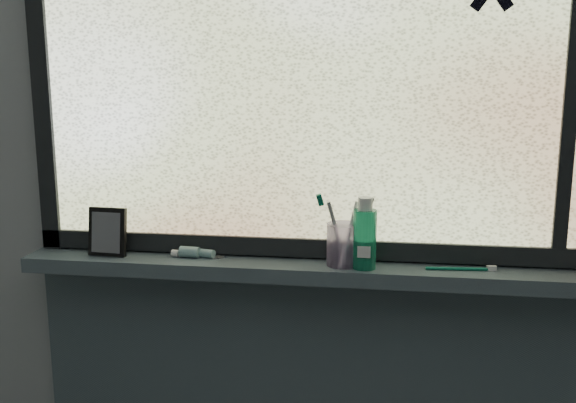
# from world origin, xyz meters

# --- Properties ---
(wall_back) EXTENTS (3.00, 0.01, 2.50)m
(wall_back) POSITION_xyz_m (0.00, 1.30, 1.25)
(wall_back) COLOR #9EA3A8
(wall_back) RESTS_ON ground
(windowsill) EXTENTS (1.62, 0.14, 0.04)m
(windowsill) POSITION_xyz_m (0.00, 1.23, 1.00)
(windowsill) COLOR #45535C
(windowsill) RESTS_ON wall_back
(window_pane) EXTENTS (1.50, 0.01, 1.00)m
(window_pane) POSITION_xyz_m (0.00, 1.28, 1.53)
(window_pane) COLOR silver
(window_pane) RESTS_ON wall_back
(frame_bottom) EXTENTS (1.60, 0.03, 0.05)m
(frame_bottom) POSITION_xyz_m (0.00, 1.28, 1.05)
(frame_bottom) COLOR black
(frame_bottom) RESTS_ON windowsill
(frame_left) EXTENTS (0.05, 0.03, 1.10)m
(frame_left) POSITION_xyz_m (-0.78, 1.28, 1.53)
(frame_left) COLOR black
(frame_left) RESTS_ON wall_back
(frame_mullion) EXTENTS (0.03, 0.03, 1.00)m
(frame_mullion) POSITION_xyz_m (0.60, 1.28, 1.53)
(frame_mullion) COLOR black
(frame_mullion) RESTS_ON wall_back
(vanity_mirror) EXTENTS (0.11, 0.06, 0.13)m
(vanity_mirror) POSITION_xyz_m (-0.59, 1.23, 1.09)
(vanity_mirror) COLOR black
(vanity_mirror) RESTS_ON windowsill
(toothpaste_tube) EXTENTS (0.17, 0.06, 0.03)m
(toothpaste_tube) POSITION_xyz_m (-0.34, 1.24, 1.04)
(toothpaste_tube) COLOR silver
(toothpaste_tube) RESTS_ON windowsill
(toothbrush_cup) EXTENTS (0.10, 0.10, 0.11)m
(toothbrush_cup) POSITION_xyz_m (0.06, 1.23, 1.08)
(toothbrush_cup) COLOR #D5AFE8
(toothbrush_cup) RESTS_ON windowsill
(toothbrush_lying) EXTENTS (0.19, 0.03, 0.01)m
(toothbrush_lying) POSITION_xyz_m (0.34, 1.22, 1.03)
(toothbrush_lying) COLOR #0B664D
(toothbrush_lying) RESTS_ON windowsill
(mouthwash_bottle) EXTENTS (0.08, 0.08, 0.15)m
(mouthwash_bottle) POSITION_xyz_m (0.11, 1.21, 1.11)
(mouthwash_bottle) COLOR #1E9B6E
(mouthwash_bottle) RESTS_ON windowsill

